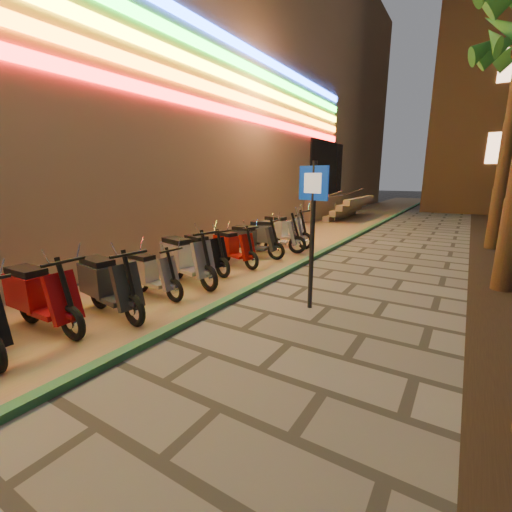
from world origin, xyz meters
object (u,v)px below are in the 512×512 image
Objects in this scene: scooter_5 at (39,296)px; scooter_8 at (184,259)px; pedestrian_sign at (313,216)px; scooter_10 at (232,247)px; scooter_7 at (149,273)px; scooter_13 at (282,230)px; scooter_9 at (203,252)px; scooter_6 at (107,284)px; scooter_11 at (251,240)px; scooter_12 at (270,235)px.

scooter_5 is 2.99m from scooter_8.
pedestrian_sign reaches higher than scooter_10.
scooter_7 is (0.24, 1.99, -0.08)m from scooter_5.
scooter_13 is at bearing 134.22° from pedestrian_sign.
scooter_5 is 3.91m from scooter_9.
scooter_9 is at bearing 104.97° from scooter_6.
scooter_11 is (-0.06, 2.90, -0.05)m from scooter_8.
scooter_6 is at bearing -95.18° from scooter_11.
scooter_8 is 0.96m from scooter_9.
scooter_5 is 0.95× the size of scooter_13.
scooter_9 is (0.01, 3.91, -0.04)m from scooter_5.
scooter_10 is (-0.16, 3.93, -0.05)m from scooter_6.
scooter_6 is at bearing -79.62° from scooter_7.
pedestrian_sign is at bearing -16.91° from scooter_10.
scooter_7 is at bearing -84.54° from scooter_13.
scooter_5 is 2.00m from scooter_7.
scooter_6 reaches higher than scooter_7.
scooter_7 is at bearing -75.71° from scooter_10.
scooter_7 is 0.83× the size of scooter_8.
scooter_11 is at bearing 104.98° from scooter_10.
scooter_7 is 3.89m from scooter_11.
scooter_6 is 0.96× the size of scooter_13.
pedestrian_sign is at bearing -1.21° from scooter_9.
scooter_12 is at bearing 86.06° from scooter_5.
scooter_5 is 1.00× the size of scooter_6.
scooter_6 is 0.99× the size of scooter_12.
scooter_6 is 5.87m from scooter_12.
scooter_13 reaches higher than scooter_5.
scooter_12 is at bearing 74.90° from scooter_11.
scooter_6 is 1.05× the size of scooter_11.
pedestrian_sign reaches higher than scooter_6.
scooter_13 is (-0.05, 4.87, 0.01)m from scooter_8.
scooter_10 is at bearing 86.23° from scooter_5.
pedestrian_sign is 1.73× the size of scooter_7.
scooter_6 is at bearing -73.90° from scooter_10.
scooter_8 reaches higher than scooter_11.
scooter_9 reaches higher than scooter_7.
scooter_5 is 1.05× the size of scooter_11.
scooter_10 is 0.96× the size of scooter_11.
scooter_7 is 0.81× the size of scooter_13.
pedestrian_sign is 1.48× the size of scooter_5.
scooter_13 is (-0.03, 5.86, 0.10)m from scooter_7.
scooter_9 is 0.98× the size of scooter_11.
scooter_12 is at bearing 98.40° from scooter_6.
scooter_12 reaches higher than scooter_7.
pedestrian_sign is at bearing -49.84° from scooter_11.
pedestrian_sign is 3.77m from scooter_6.
scooter_6 reaches higher than scooter_10.
scooter_5 is 0.96× the size of scooter_8.
scooter_11 is 0.91× the size of scooter_13.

